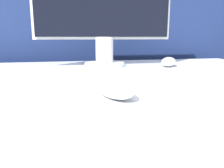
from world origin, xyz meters
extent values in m
cube|color=navy|center=(0.00, 0.71, 0.63)|extent=(5.00, 0.03, 1.25)
ellipsoid|color=white|center=(0.06, -0.27, 0.76)|extent=(0.11, 0.14, 0.05)
cube|color=silver|center=(0.07, -0.03, 0.74)|extent=(0.39, 0.18, 0.02)
cube|color=white|center=(0.07, -0.03, 0.75)|extent=(0.37, 0.17, 0.01)
cylinder|color=silver|center=(0.13, 0.31, 0.74)|extent=(0.20, 0.20, 0.02)
cylinder|color=silver|center=(0.13, 0.31, 0.81)|extent=(0.09, 0.09, 0.12)
ellipsoid|color=white|center=(0.44, 0.24, 0.76)|extent=(0.13, 0.15, 0.05)
camera|label=1|loc=(-0.05, -0.75, 0.87)|focal=35.00mm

